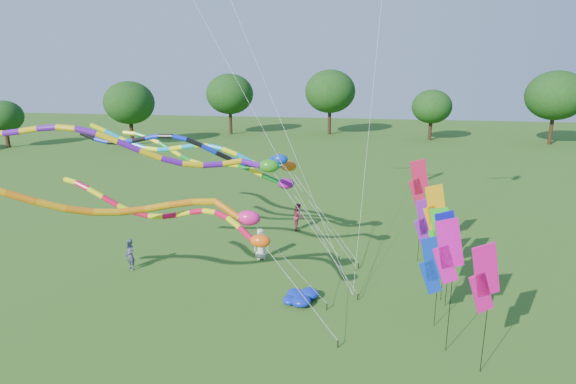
% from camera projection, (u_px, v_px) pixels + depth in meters
% --- Properties ---
extents(ground, '(160.00, 160.00, 0.00)m').
position_uv_depth(ground, '(283.00, 345.00, 18.33)').
color(ground, '#2D5C18').
rests_on(ground, ground).
extents(tree_ring, '(120.75, 119.43, 9.67)m').
position_uv_depth(tree_ring, '(235.00, 190.00, 19.17)').
color(tree_ring, '#382314').
rests_on(tree_ring, ground).
extents(tube_kite_red, '(11.70, 2.07, 6.19)m').
position_uv_depth(tube_kite_red, '(188.00, 218.00, 19.31)').
color(tube_kite_red, black).
rests_on(tube_kite_red, ground).
extents(tube_kite_orange, '(15.67, 5.24, 7.30)m').
position_uv_depth(tube_kite_orange, '(117.00, 204.00, 18.50)').
color(tube_kite_orange, black).
rests_on(tube_kite_orange, ground).
extents(tube_kite_purple, '(15.34, 2.64, 8.62)m').
position_uv_depth(tube_kite_purple, '(162.00, 152.00, 19.95)').
color(tube_kite_purple, black).
rests_on(tube_kite_purple, ground).
extents(tube_kite_blue, '(13.17, 2.24, 7.76)m').
position_uv_depth(tube_kite_blue, '(206.00, 150.00, 22.97)').
color(tube_kite_blue, black).
rests_on(tube_kite_blue, ground).
extents(tube_kite_cyan, '(13.88, 1.11, 7.84)m').
position_uv_depth(tube_kite_cyan, '(213.00, 153.00, 24.39)').
color(tube_kite_cyan, black).
rests_on(tube_kite_cyan, ground).
extents(tube_kite_green, '(13.88, 4.27, 6.84)m').
position_uv_depth(tube_kite_green, '(221.00, 164.00, 28.09)').
color(tube_kite_green, black).
rests_on(tube_kite_green, ground).
extents(banner_pole_red, '(1.13, 0.44, 5.69)m').
position_uv_depth(banner_pole_red, '(419.00, 183.00, 24.89)').
color(banner_pole_red, black).
rests_on(banner_pole_red, ground).
extents(banner_pole_magenta_a, '(1.16, 0.23, 5.23)m').
position_uv_depth(banner_pole_magenta_a, '(448.00, 252.00, 16.97)').
color(banner_pole_magenta_a, black).
rests_on(banner_pole_magenta_a, ground).
extents(banner_pole_blue_a, '(1.16, 0.27, 3.93)m').
position_uv_depth(banner_pole_blue_a, '(433.00, 265.00, 18.98)').
color(banner_pole_blue_a, black).
rests_on(banner_pole_blue_a, ground).
extents(banner_pole_magenta_b, '(1.12, 0.47, 4.81)m').
position_uv_depth(banner_pole_magenta_b, '(484.00, 279.00, 15.78)').
color(banner_pole_magenta_b, black).
rests_on(banner_pole_magenta_b, ground).
extents(banner_pole_violet, '(1.11, 0.50, 4.04)m').
position_uv_depth(banner_pole_violet, '(425.00, 222.00, 23.80)').
color(banner_pole_violet, black).
rests_on(banner_pole_violet, ground).
extents(banner_pole_blue_b, '(1.15, 0.32, 4.43)m').
position_uv_depth(banner_pole_blue_b, '(445.00, 239.00, 20.48)').
color(banner_pole_blue_b, black).
rests_on(banner_pole_blue_b, ground).
extents(banner_pole_green, '(1.14, 0.40, 4.39)m').
position_uv_depth(banner_pole_green, '(441.00, 234.00, 21.13)').
color(banner_pole_green, black).
rests_on(banner_pole_green, ground).
extents(banner_pole_orange, '(1.16, 0.25, 5.06)m').
position_uv_depth(banner_pole_orange, '(435.00, 210.00, 22.29)').
color(banner_pole_orange, black).
rests_on(banner_pole_orange, ground).
extents(blue_nylon_heap, '(1.53, 1.73, 0.53)m').
position_uv_depth(blue_nylon_heap, '(296.00, 300.00, 21.34)').
color(blue_nylon_heap, '#0D25AF').
rests_on(blue_nylon_heap, ground).
extents(person_a, '(1.02, 0.92, 1.74)m').
position_uv_depth(person_a, '(261.00, 244.00, 26.21)').
color(person_a, beige).
rests_on(person_a, ground).
extents(person_b, '(0.72, 0.63, 1.65)m').
position_uv_depth(person_b, '(130.00, 255.00, 24.85)').
color(person_b, '#42465C').
rests_on(person_b, ground).
extents(person_c, '(0.81, 0.96, 1.74)m').
position_uv_depth(person_c, '(298.00, 217.00, 30.92)').
color(person_c, maroon).
rests_on(person_c, ground).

